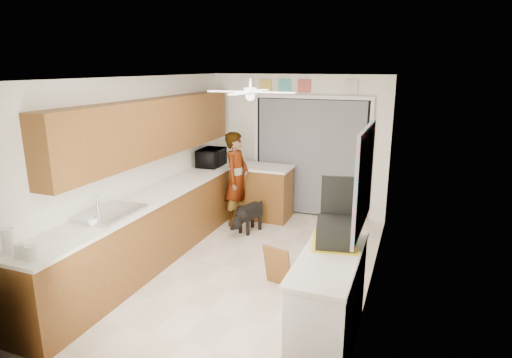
% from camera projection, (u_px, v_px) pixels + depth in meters
% --- Properties ---
extents(floor, '(5.00, 5.00, 0.00)m').
position_uv_depth(floor, '(245.00, 269.00, 5.73)').
color(floor, beige).
rests_on(floor, ground).
extents(ceiling, '(5.00, 5.00, 0.00)m').
position_uv_depth(ceiling, '(244.00, 78.00, 5.09)').
color(ceiling, white).
rests_on(ceiling, ground).
extents(wall_back, '(3.20, 0.00, 3.20)m').
position_uv_depth(wall_back, '(297.00, 146.00, 7.67)').
color(wall_back, white).
rests_on(wall_back, ground).
extents(wall_front, '(3.20, 0.00, 3.20)m').
position_uv_depth(wall_front, '(117.00, 260.00, 3.15)').
color(wall_front, white).
rests_on(wall_front, ground).
extents(wall_left, '(0.00, 5.00, 5.00)m').
position_uv_depth(wall_left, '(139.00, 169.00, 5.96)').
color(wall_left, white).
rests_on(wall_left, ground).
extents(wall_right, '(0.00, 5.00, 5.00)m').
position_uv_depth(wall_right, '(375.00, 192.00, 4.86)').
color(wall_right, white).
rests_on(wall_right, ground).
extents(left_base_cabinets, '(0.60, 4.80, 0.90)m').
position_uv_depth(left_base_cabinets, '(160.00, 225.00, 6.06)').
color(left_base_cabinets, brown).
rests_on(left_base_cabinets, floor).
extents(left_countertop, '(0.62, 4.80, 0.04)m').
position_uv_depth(left_countertop, '(159.00, 193.00, 5.93)').
color(left_countertop, white).
rests_on(left_countertop, left_base_cabinets).
extents(upper_cabinets, '(0.32, 4.00, 0.80)m').
position_uv_depth(upper_cabinets, '(154.00, 128.00, 5.94)').
color(upper_cabinets, brown).
rests_on(upper_cabinets, wall_left).
extents(sink_basin, '(0.50, 0.76, 0.06)m').
position_uv_depth(sink_basin, '(111.00, 214.00, 5.02)').
color(sink_basin, silver).
rests_on(sink_basin, left_countertop).
extents(faucet, '(0.03, 0.03, 0.22)m').
position_uv_depth(faucet, '(98.00, 204.00, 5.06)').
color(faucet, silver).
rests_on(faucet, left_countertop).
extents(peninsula_base, '(1.00, 0.60, 0.90)m').
position_uv_depth(peninsula_base, '(262.00, 193.00, 7.59)').
color(peninsula_base, brown).
rests_on(peninsula_base, floor).
extents(peninsula_top, '(1.04, 0.64, 0.04)m').
position_uv_depth(peninsula_top, '(262.00, 167.00, 7.47)').
color(peninsula_top, white).
rests_on(peninsula_top, peninsula_base).
extents(back_opening_recess, '(2.00, 0.06, 2.10)m').
position_uv_depth(back_opening_recess, '(310.00, 158.00, 7.61)').
color(back_opening_recess, black).
rests_on(back_opening_recess, wall_back).
extents(curtain_panel, '(1.90, 0.03, 2.05)m').
position_uv_depth(curtain_panel, '(310.00, 158.00, 7.57)').
color(curtain_panel, slate).
rests_on(curtain_panel, wall_back).
extents(door_trim_left, '(0.06, 0.04, 2.10)m').
position_uv_depth(door_trim_left, '(256.00, 154.00, 7.93)').
color(door_trim_left, white).
rests_on(door_trim_left, wall_back).
extents(door_trim_right, '(0.06, 0.04, 2.10)m').
position_uv_depth(door_trim_right, '(369.00, 163.00, 7.23)').
color(door_trim_right, white).
rests_on(door_trim_right, wall_back).
extents(door_trim_head, '(2.10, 0.04, 0.06)m').
position_uv_depth(door_trim_head, '(312.00, 97.00, 7.30)').
color(door_trim_head, white).
rests_on(door_trim_head, wall_back).
extents(header_frame_0, '(0.22, 0.02, 0.22)m').
position_uv_depth(header_frame_0, '(266.00, 85.00, 7.58)').
color(header_frame_0, gold).
rests_on(header_frame_0, wall_back).
extents(header_frame_1, '(0.22, 0.02, 0.22)m').
position_uv_depth(header_frame_1, '(285.00, 86.00, 7.46)').
color(header_frame_1, '#45AAB8').
rests_on(header_frame_1, wall_back).
extents(header_frame_2, '(0.22, 0.02, 0.22)m').
position_uv_depth(header_frame_2, '(304.00, 86.00, 7.34)').
color(header_frame_2, '#BB4A46').
rests_on(header_frame_2, wall_back).
extents(header_frame_4, '(0.22, 0.02, 0.22)m').
position_uv_depth(header_frame_4, '(351.00, 87.00, 7.06)').
color(header_frame_4, beige).
rests_on(header_frame_4, wall_back).
extents(route66_sign, '(0.22, 0.02, 0.26)m').
position_uv_depth(route66_sign, '(247.00, 85.00, 7.70)').
color(route66_sign, silver).
rests_on(route66_sign, wall_back).
extents(right_counter_base, '(0.50, 1.40, 0.90)m').
position_uv_depth(right_counter_base, '(329.00, 303.00, 4.06)').
color(right_counter_base, white).
rests_on(right_counter_base, floor).
extents(right_counter_top, '(0.54, 1.44, 0.04)m').
position_uv_depth(right_counter_top, '(330.00, 258.00, 3.95)').
color(right_counter_top, white).
rests_on(right_counter_top, right_counter_base).
extents(abstract_painting, '(0.03, 1.15, 0.95)m').
position_uv_depth(abstract_painting, '(364.00, 178.00, 3.86)').
color(abstract_painting, '#F15876').
rests_on(abstract_painting, wall_right).
extents(ceiling_fan, '(1.14, 1.14, 0.24)m').
position_uv_depth(ceiling_fan, '(250.00, 92.00, 5.31)').
color(ceiling_fan, white).
rests_on(ceiling_fan, ceiling).
extents(microwave, '(0.41, 0.57, 0.30)m').
position_uv_depth(microwave, '(211.00, 157.00, 7.44)').
color(microwave, black).
rests_on(microwave, left_countertop).
extents(cup, '(0.14, 0.14, 0.09)m').
position_uv_depth(cup, '(93.00, 222.00, 4.67)').
color(cup, white).
rests_on(cup, left_countertop).
extents(jar_a, '(0.13, 0.13, 0.14)m').
position_uv_depth(jar_a, '(31.00, 253.00, 3.83)').
color(jar_a, silver).
rests_on(jar_a, left_countertop).
extents(jar_b, '(0.10, 0.10, 0.14)m').
position_uv_depth(jar_b, '(20.00, 251.00, 3.88)').
color(jar_b, silver).
rests_on(jar_b, left_countertop).
extents(paper_towel_roll, '(0.15, 0.15, 0.25)m').
position_uv_depth(paper_towel_roll, '(9.00, 241.00, 3.95)').
color(paper_towel_roll, white).
rests_on(paper_towel_roll, left_countertop).
extents(suitcase, '(0.45, 0.54, 0.21)m').
position_uv_depth(suitcase, '(335.00, 232.00, 4.22)').
color(suitcase, black).
rests_on(suitcase, right_counter_top).
extents(suitcase_rim, '(0.54, 0.65, 0.02)m').
position_uv_depth(suitcase_rim, '(335.00, 243.00, 4.24)').
color(suitcase_rim, yellow).
rests_on(suitcase_rim, suitcase).
extents(suitcase_lid, '(0.42, 0.11, 0.50)m').
position_uv_depth(suitcase_lid, '(341.00, 200.00, 4.41)').
color(suitcase_lid, black).
rests_on(suitcase_lid, suitcase).
extents(cabinet_door_panel, '(0.38, 0.21, 0.52)m').
position_uv_depth(cabinet_door_panel, '(277.00, 266.00, 5.22)').
color(cabinet_door_panel, brown).
rests_on(cabinet_door_panel, floor).
extents(man, '(0.39, 0.59, 1.59)m').
position_uv_depth(man, '(237.00, 179.00, 7.19)').
color(man, white).
rests_on(man, floor).
extents(dog, '(0.45, 0.69, 0.50)m').
position_uv_depth(dog, '(250.00, 217.00, 6.97)').
color(dog, black).
rests_on(dog, floor).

